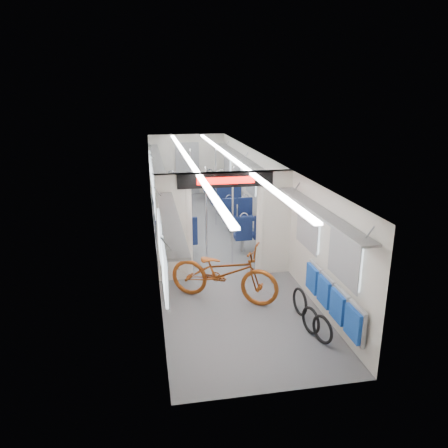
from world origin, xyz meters
The scene contains 14 objects.
carriage centered at (0.00, -0.27, 1.50)m, with size 12.00×12.02×2.31m.
bicycle centered at (-0.23, -3.16, 0.57)m, with size 0.76×2.18×1.14m, color #8E4214.
flip_bench centered at (1.35, -4.59, 0.58)m, with size 0.12×2.15×0.57m.
bike_hoop_a centered at (1.05, -4.96, 0.22)m, with size 0.48×0.48×0.05m, color black.
bike_hoop_b centered at (0.97, -4.65, 0.22)m, with size 0.48×0.48×0.05m, color black.
bike_hoop_c centered at (1.01, -4.01, 0.24)m, with size 0.52×0.52×0.05m, color black.
seat_bay_near_left centered at (-0.93, 0.20, 0.57)m, with size 0.95×2.25×1.15m.
seat_bay_near_right centered at (0.93, 0.13, 0.53)m, with size 0.89×1.97×1.07m.
seat_bay_far_left centered at (-0.93, 3.71, 0.57)m, with size 0.95×2.26×1.16m.
seat_bay_far_right centered at (0.93, 3.78, 0.56)m, with size 0.94×2.23×1.15m.
stanchion_near_left centered at (-0.30, -1.28, 1.15)m, with size 0.04×0.04×2.30m, color silver.
stanchion_near_right centered at (0.30, -1.37, 1.15)m, with size 0.04×0.04×2.30m, color silver.
stanchion_far_left centered at (-0.32, 1.67, 1.15)m, with size 0.04×0.04×2.30m, color silver.
stanchion_far_right centered at (0.41, 1.70, 1.15)m, with size 0.04×0.04×2.30m, color silver.
Camera 1 is at (-1.62, -10.77, 3.95)m, focal length 35.00 mm.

